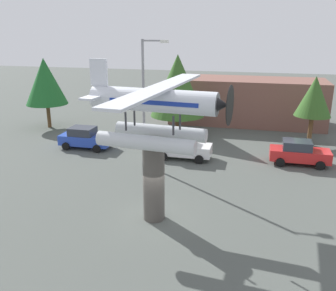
{
  "coord_description": "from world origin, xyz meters",
  "views": [
    {
      "loc": [
        4.79,
        -16.32,
        9.42
      ],
      "look_at": [
        0.0,
        3.0,
        3.05
      ],
      "focal_mm": 39.04,
      "sensor_mm": 36.0,
      "label": 1
    }
  ],
  "objects_px": {
    "tree_center_back": "(314,97)",
    "streetlight_primary": "(146,96)",
    "car_far_red": "(299,152)",
    "car_near_blue": "(85,138)",
    "tree_west": "(45,81)",
    "tree_east": "(178,86)",
    "floatplane_monument": "(155,110)",
    "car_mid_white": "(183,147)",
    "display_pedestal": "(154,182)",
    "storefront_building": "(247,101)"
  },
  "relations": [
    {
      "from": "floatplane_monument",
      "to": "tree_east",
      "type": "xyz_separation_m",
      "value": [
        -2.37,
        15.65,
        -1.15
      ]
    },
    {
      "from": "display_pedestal",
      "to": "storefront_building",
      "type": "height_order",
      "value": "storefront_building"
    },
    {
      "from": "display_pedestal",
      "to": "car_far_red",
      "type": "bearing_deg",
      "value": 52.09
    },
    {
      "from": "storefront_building",
      "to": "tree_center_back",
      "type": "bearing_deg",
      "value": -49.89
    },
    {
      "from": "storefront_building",
      "to": "tree_center_back",
      "type": "relative_size",
      "value": 2.66
    },
    {
      "from": "car_mid_white",
      "to": "tree_center_back",
      "type": "distance_m",
      "value": 11.85
    },
    {
      "from": "car_far_red",
      "to": "tree_center_back",
      "type": "bearing_deg",
      "value": 75.67
    },
    {
      "from": "floatplane_monument",
      "to": "streetlight_primary",
      "type": "relative_size",
      "value": 1.19
    },
    {
      "from": "car_far_red",
      "to": "tree_west",
      "type": "relative_size",
      "value": 0.62
    },
    {
      "from": "car_near_blue",
      "to": "car_mid_white",
      "type": "distance_m",
      "value": 8.34
    },
    {
      "from": "car_mid_white",
      "to": "tree_east",
      "type": "relative_size",
      "value": 0.57
    },
    {
      "from": "floatplane_monument",
      "to": "car_near_blue",
      "type": "height_order",
      "value": "floatplane_monument"
    },
    {
      "from": "car_mid_white",
      "to": "tree_east",
      "type": "height_order",
      "value": "tree_east"
    },
    {
      "from": "streetlight_primary",
      "to": "car_far_red",
      "type": "bearing_deg",
      "value": 15.02
    },
    {
      "from": "car_near_blue",
      "to": "car_mid_white",
      "type": "height_order",
      "value": "same"
    },
    {
      "from": "tree_west",
      "to": "floatplane_monument",
      "type": "bearing_deg",
      "value": -44.78
    },
    {
      "from": "floatplane_monument",
      "to": "car_near_blue",
      "type": "xyz_separation_m",
      "value": [
        -8.9,
        9.99,
        -4.86
      ]
    },
    {
      "from": "car_far_red",
      "to": "storefront_building",
      "type": "height_order",
      "value": "storefront_building"
    },
    {
      "from": "tree_east",
      "to": "display_pedestal",
      "type": "bearing_deg",
      "value": -81.84
    },
    {
      "from": "car_far_red",
      "to": "streetlight_primary",
      "type": "distance_m",
      "value": 11.78
    },
    {
      "from": "car_near_blue",
      "to": "tree_west",
      "type": "distance_m",
      "value": 9.19
    },
    {
      "from": "car_near_blue",
      "to": "streetlight_primary",
      "type": "height_order",
      "value": "streetlight_primary"
    },
    {
      "from": "tree_center_back",
      "to": "streetlight_primary",
      "type": "bearing_deg",
      "value": -146.33
    },
    {
      "from": "floatplane_monument",
      "to": "streetlight_primary",
      "type": "height_order",
      "value": "streetlight_primary"
    },
    {
      "from": "floatplane_monument",
      "to": "streetlight_primary",
      "type": "xyz_separation_m",
      "value": [
        -2.78,
        7.42,
        -0.69
      ]
    },
    {
      "from": "display_pedestal",
      "to": "car_near_blue",
      "type": "distance_m",
      "value": 13.34
    },
    {
      "from": "tree_west",
      "to": "tree_center_back",
      "type": "xyz_separation_m",
      "value": [
        24.59,
        0.06,
        -0.44
      ]
    },
    {
      "from": "tree_center_back",
      "to": "floatplane_monument",
      "type": "bearing_deg",
      "value": -120.8
    },
    {
      "from": "streetlight_primary",
      "to": "tree_east",
      "type": "xyz_separation_m",
      "value": [
        0.41,
        8.23,
        -0.46
      ]
    },
    {
      "from": "tree_west",
      "to": "car_mid_white",
      "type": "bearing_deg",
      "value": -21.46
    },
    {
      "from": "streetlight_primary",
      "to": "tree_west",
      "type": "relative_size",
      "value": 1.29
    },
    {
      "from": "car_far_red",
      "to": "streetlight_primary",
      "type": "bearing_deg",
      "value": -164.98
    },
    {
      "from": "floatplane_monument",
      "to": "tree_center_back",
      "type": "distance_m",
      "value": 17.97
    },
    {
      "from": "car_near_blue",
      "to": "storefront_building",
      "type": "height_order",
      "value": "storefront_building"
    },
    {
      "from": "display_pedestal",
      "to": "tree_center_back",
      "type": "height_order",
      "value": "tree_center_back"
    },
    {
      "from": "streetlight_primary",
      "to": "car_near_blue",
      "type": "bearing_deg",
      "value": 157.21
    },
    {
      "from": "car_far_red",
      "to": "tree_center_back",
      "type": "xyz_separation_m",
      "value": [
        1.3,
        5.1,
        3.25
      ]
    },
    {
      "from": "streetlight_primary",
      "to": "tree_west",
      "type": "bearing_deg",
      "value": 148.04
    },
    {
      "from": "display_pedestal",
      "to": "streetlight_primary",
      "type": "height_order",
      "value": "streetlight_primary"
    },
    {
      "from": "tree_west",
      "to": "tree_center_back",
      "type": "relative_size",
      "value": 1.17
    },
    {
      "from": "tree_east",
      "to": "tree_center_back",
      "type": "xyz_separation_m",
      "value": [
        11.53,
        -0.28,
        -0.47
      ]
    },
    {
      "from": "floatplane_monument",
      "to": "car_mid_white",
      "type": "xyz_separation_m",
      "value": [
        -0.58,
        9.47,
        -4.86
      ]
    },
    {
      "from": "car_near_blue",
      "to": "car_mid_white",
      "type": "relative_size",
      "value": 1.0
    },
    {
      "from": "floatplane_monument",
      "to": "car_far_red",
      "type": "xyz_separation_m",
      "value": [
        7.86,
        10.27,
        -4.86
      ]
    },
    {
      "from": "tree_east",
      "to": "tree_center_back",
      "type": "height_order",
      "value": "tree_east"
    },
    {
      "from": "display_pedestal",
      "to": "car_near_blue",
      "type": "xyz_separation_m",
      "value": [
        -8.77,
        9.98,
        -1.15
      ]
    },
    {
      "from": "car_mid_white",
      "to": "tree_east",
      "type": "xyz_separation_m",
      "value": [
        -1.79,
        6.17,
        3.71
      ]
    },
    {
      "from": "display_pedestal",
      "to": "tree_west",
      "type": "bearing_deg",
      "value": 135.0
    },
    {
      "from": "tree_east",
      "to": "car_far_red",
      "type": "bearing_deg",
      "value": -27.72
    },
    {
      "from": "floatplane_monument",
      "to": "car_mid_white",
      "type": "relative_size",
      "value": 2.49
    }
  ]
}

